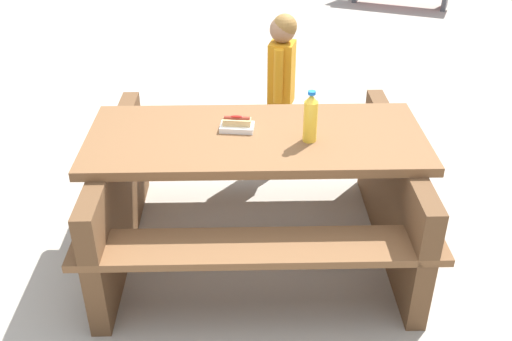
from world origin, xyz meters
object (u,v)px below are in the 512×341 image
(soda_bottle, at_px, (310,118))
(child_in_coat, at_px, (282,74))
(hotdog_tray, at_px, (237,125))
(picnic_table, at_px, (256,183))

(soda_bottle, bearing_deg, child_in_coat, -103.21)
(hotdog_tray, bearing_deg, picnic_table, 132.99)
(picnic_table, relative_size, child_in_coat, 1.90)
(picnic_table, relative_size, soda_bottle, 7.71)
(soda_bottle, xyz_separation_m, child_in_coat, (-0.23, -0.98, -0.16))
(picnic_table, bearing_deg, child_in_coat, -119.73)
(hotdog_tray, relative_size, child_in_coat, 0.19)
(soda_bottle, distance_m, child_in_coat, 1.02)
(picnic_table, xyz_separation_m, soda_bottle, (-0.24, 0.16, 0.43))
(hotdog_tray, xyz_separation_m, child_in_coat, (-0.55, -0.74, -0.06))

